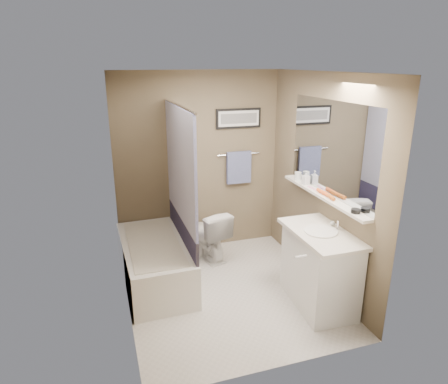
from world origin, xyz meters
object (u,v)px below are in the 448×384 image
object	(u,v)px
hair_brush_back	(323,193)
glass_jar	(298,176)
vanity	(319,270)
candle_bowl_near	(356,211)
toilet	(208,234)
bathtub	(155,263)
hair_brush_front	(329,196)
soap_bottle	(306,178)

from	to	relation	value
hair_brush_back	glass_jar	size ratio (longest dim) A/B	2.20
vanity	candle_bowl_near	size ratio (longest dim) A/B	10.00
toilet	vanity	bearing A→B (deg)	105.85
vanity	glass_jar	distance (m)	1.21
bathtub	hair_brush_front	world-z (taller)	hair_brush_front
bathtub	candle_bowl_near	distance (m)	2.34
vanity	hair_brush_back	size ratio (longest dim) A/B	4.09
bathtub	hair_brush_back	xyz separation A→B (m)	(1.79, -0.64, 0.89)
hair_brush_front	glass_jar	size ratio (longest dim) A/B	2.20
bathtub	hair_brush_front	size ratio (longest dim) A/B	6.82
candle_bowl_near	soap_bottle	world-z (taller)	soap_bottle
hair_brush_back	soap_bottle	world-z (taller)	soap_bottle
soap_bottle	glass_jar	bearing A→B (deg)	90.00
candle_bowl_near	soap_bottle	distance (m)	0.97
hair_brush_back	bathtub	bearing A→B (deg)	160.30
candle_bowl_near	bathtub	bearing A→B (deg)	145.55
bathtub	hair_brush_back	size ratio (longest dim) A/B	6.82
glass_jar	hair_brush_front	bearing A→B (deg)	-90.00
toilet	hair_brush_front	xyz separation A→B (m)	(1.02, -1.16, 0.80)
vanity	hair_brush_front	size ratio (longest dim) A/B	4.09
hair_brush_back	hair_brush_front	bearing A→B (deg)	-90.00
toilet	hair_brush_back	xyz separation A→B (m)	(1.02, -1.04, 0.80)
bathtub	toilet	world-z (taller)	toilet
bathtub	vanity	xyz separation A→B (m)	(1.60, -0.97, 0.15)
toilet	soap_bottle	xyz separation A→B (m)	(1.02, -0.65, 0.86)
bathtub	hair_brush_front	distance (m)	2.13
hair_brush_back	soap_bottle	xyz separation A→B (m)	(0.00, 0.39, 0.06)
bathtub	vanity	distance (m)	1.88
candle_bowl_near	soap_bottle	size ratio (longest dim) A/B	0.56
hair_brush_front	soap_bottle	xyz separation A→B (m)	(0.00, 0.51, 0.06)
vanity	glass_jar	bearing A→B (deg)	82.33
hair_brush_front	hair_brush_back	xyz separation A→B (m)	(0.00, 0.12, 0.00)
toilet	glass_jar	size ratio (longest dim) A/B	6.79
candle_bowl_near	glass_jar	bearing A→B (deg)	90.00
toilet	candle_bowl_near	world-z (taller)	candle_bowl_near
bathtub	soap_bottle	distance (m)	2.04
hair_brush_front	hair_brush_back	bearing A→B (deg)	90.00
toilet	hair_brush_back	world-z (taller)	hair_brush_back
glass_jar	soap_bottle	world-z (taller)	soap_bottle
hair_brush_front	soap_bottle	bearing A→B (deg)	90.00
vanity	candle_bowl_near	distance (m)	0.80
toilet	hair_brush_front	world-z (taller)	hair_brush_front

